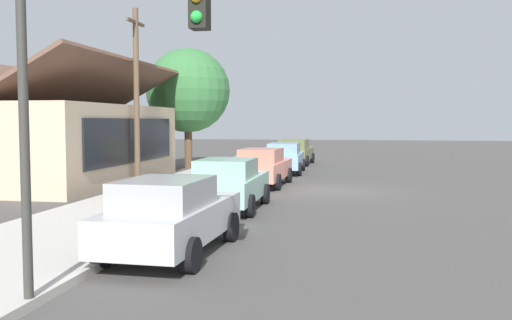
% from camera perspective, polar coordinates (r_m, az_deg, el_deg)
% --- Properties ---
extents(ground_plane, '(120.00, 120.00, 0.00)m').
position_cam_1_polar(ground_plane, '(22.33, 7.22, -3.12)').
color(ground_plane, '#4C4947').
extents(sidewalk_curb, '(60.00, 4.20, 0.16)m').
position_cam_1_polar(sidewalk_curb, '(23.27, -6.70, -2.63)').
color(sidewalk_curb, beige).
rests_on(sidewalk_curb, ground).
extents(car_silver, '(4.54, 2.11, 1.59)m').
position_cam_1_polar(car_silver, '(11.76, -8.54, -5.50)').
color(car_silver, silver).
rests_on(car_silver, ground).
extents(car_seafoam, '(4.34, 2.02, 1.59)m').
position_cam_1_polar(car_seafoam, '(17.44, -2.74, -2.38)').
color(car_seafoam, '#9ED1BC').
rests_on(car_seafoam, ground).
extents(car_coral, '(4.71, 2.08, 1.59)m').
position_cam_1_polar(car_coral, '(23.78, 0.69, -0.68)').
color(car_coral, '#EA8C75').
rests_on(car_coral, ground).
extents(car_skyblue, '(4.87, 2.05, 1.59)m').
position_cam_1_polar(car_skyblue, '(29.70, 2.90, 0.24)').
color(car_skyblue, '#8CB7E0').
rests_on(car_skyblue, ground).
extents(car_olive, '(4.72, 2.25, 1.59)m').
position_cam_1_polar(car_olive, '(35.65, 3.89, 0.85)').
color(car_olive, olive).
rests_on(car_olive, ground).
extents(storefront_building, '(12.25, 7.30, 5.41)m').
position_cam_1_polar(storefront_building, '(26.77, -19.16, 1.85)').
color(storefront_building, '#CCB293').
rests_on(storefront_building, ground).
extents(shade_tree, '(4.84, 4.84, 6.91)m').
position_cam_1_polar(shade_tree, '(33.21, -6.85, 6.92)').
color(shade_tree, brown).
rests_on(shade_tree, ground).
extents(traffic_light_main, '(0.37, 2.79, 5.20)m').
position_cam_1_polar(traffic_light_main, '(8.26, -16.14, 9.04)').
color(traffic_light_main, '#383833').
rests_on(traffic_light_main, ground).
extents(utility_pole_wooden, '(1.80, 0.24, 7.50)m').
position_cam_1_polar(utility_pole_wooden, '(24.90, -11.91, 6.61)').
color(utility_pole_wooden, brown).
rests_on(utility_pole_wooden, ground).
extents(fire_hydrant_red, '(0.22, 0.22, 0.71)m').
position_cam_1_polar(fire_hydrant_red, '(30.66, 0.11, -0.24)').
color(fire_hydrant_red, red).
rests_on(fire_hydrant_red, sidewalk_curb).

